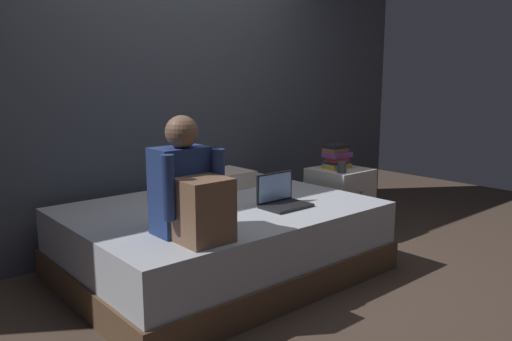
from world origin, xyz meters
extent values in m
plane|color=#47382D|center=(0.00, 0.00, 0.00)|extent=(8.00, 8.00, 0.00)
cube|color=#424751|center=(0.00, 1.20, 1.35)|extent=(5.60, 0.10, 2.70)
cube|color=brown|center=(-0.20, 0.30, 0.10)|extent=(2.00, 1.50, 0.19)
cube|color=#B2B7C1|center=(-0.20, 0.30, 0.34)|extent=(1.96, 1.46, 0.29)
cube|color=beige|center=(1.10, 0.34, 0.29)|extent=(0.44, 0.44, 0.58)
sphere|color=gray|center=(1.10, 0.12, 0.42)|extent=(0.04, 0.04, 0.04)
cube|color=navy|center=(-0.73, -0.04, 0.72)|extent=(0.30, 0.20, 0.48)
sphere|color=brown|center=(-0.73, -0.07, 1.05)|extent=(0.18, 0.18, 0.18)
cube|color=brown|center=(-0.73, -0.26, 0.65)|extent=(0.26, 0.24, 0.34)
cylinder|color=navy|center=(-0.89, -0.18, 0.78)|extent=(0.07, 0.07, 0.34)
cylinder|color=navy|center=(-0.57, -0.18, 0.78)|extent=(0.07, 0.07, 0.34)
cube|color=black|center=(0.10, -0.04, 0.49)|extent=(0.32, 0.22, 0.02)
cube|color=black|center=(0.10, 0.08, 0.60)|extent=(0.32, 0.01, 0.20)
cube|color=#8CB2EA|center=(0.10, 0.07, 0.60)|extent=(0.29, 0.00, 0.18)
cube|color=beige|center=(0.09, 0.75, 0.55)|extent=(0.56, 0.36, 0.13)
cube|color=gold|center=(1.09, 0.36, 0.60)|extent=(0.23, 0.14, 0.04)
cube|color=#284C84|center=(1.10, 0.39, 0.63)|extent=(0.19, 0.15, 0.02)
cube|color=#9E2D28|center=(1.09, 0.37, 0.66)|extent=(0.18, 0.13, 0.03)
cube|color=#703D84|center=(1.10, 0.37, 0.69)|extent=(0.23, 0.15, 0.04)
cube|color=brown|center=(1.09, 0.39, 0.73)|extent=(0.19, 0.14, 0.04)
cube|color=black|center=(1.09, 0.38, 0.77)|extent=(0.20, 0.14, 0.03)
cylinder|color=#3D3D42|center=(0.97, 0.22, 0.62)|extent=(0.08, 0.08, 0.09)
ellipsoid|color=#4C6B56|center=(0.26, 0.68, 0.53)|extent=(0.16, 0.13, 0.09)
ellipsoid|color=#3D4C8E|center=(0.31, 0.74, 0.54)|extent=(0.22, 0.19, 0.12)
camera|label=1|loc=(-2.16, -2.35, 1.33)|focal=34.97mm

